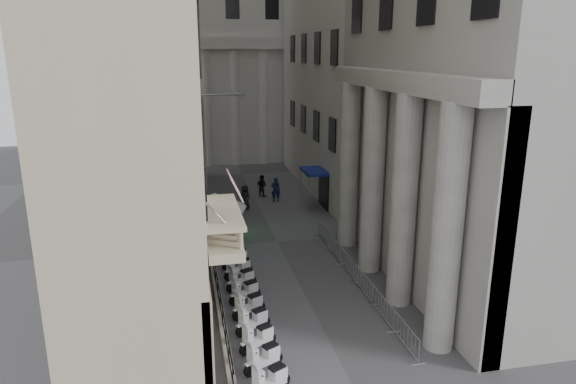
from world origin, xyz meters
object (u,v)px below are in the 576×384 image
(info_kiosk, at_px, (234,217))
(pedestrian_a, at_px, (276,190))
(pedestrian_b, at_px, (262,185))
(security_tent, at_px, (218,201))
(street_lamp, at_px, (211,151))

(info_kiosk, relative_size, pedestrian_a, 1.03)
(info_kiosk, bearing_deg, pedestrian_b, 88.99)
(security_tent, bearing_deg, pedestrian_a, 57.74)
(security_tent, relative_size, pedestrian_a, 1.97)
(info_kiosk, distance_m, pedestrian_a, 7.69)
(pedestrian_b, bearing_deg, info_kiosk, 109.45)
(security_tent, bearing_deg, info_kiosk, 55.71)
(street_lamp, xyz_separation_m, pedestrian_a, (5.38, 5.97, -4.50))
(street_lamp, relative_size, info_kiosk, 4.43)
(security_tent, bearing_deg, pedestrian_b, 66.89)
(street_lamp, distance_m, info_kiosk, 4.68)
(street_lamp, bearing_deg, info_kiosk, -39.39)
(street_lamp, xyz_separation_m, info_kiosk, (1.33, -0.57, -4.46))
(info_kiosk, relative_size, pedestrian_b, 1.13)
(security_tent, xyz_separation_m, pedestrian_a, (5.15, 8.17, -1.67))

